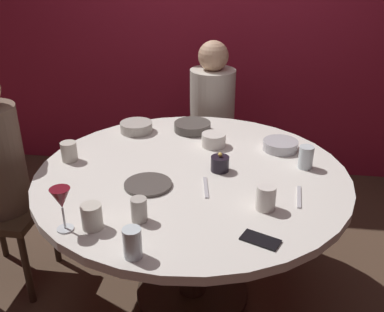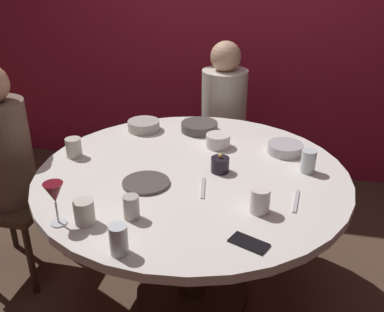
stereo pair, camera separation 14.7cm
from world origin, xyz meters
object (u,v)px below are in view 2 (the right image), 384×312
at_px(candle_holder, 220,165).
at_px(bowl_salad_center, 199,127).
at_px(seated_diner_back, 224,108).
at_px(cup_near_candle, 119,240).
at_px(wine_glass, 54,195).
at_px(cup_far_edge, 260,200).
at_px(cup_by_right_diner, 308,161).
at_px(cup_center_front, 131,207).
at_px(dinner_plate, 146,183).
at_px(cup_by_left_diner, 74,148).
at_px(bowl_serving_large, 285,148).
at_px(cell_phone, 249,243).
at_px(bowl_small_white, 144,125).
at_px(bowl_sauce_side, 218,141).
at_px(cup_beside_wine, 84,212).
at_px(dining_table, 192,196).
at_px(seated_diner_left, 3,154).

distance_m(candle_holder, bowl_salad_center, 0.51).
bearing_deg(seated_diner_back, cup_near_candle, -3.93).
bearing_deg(wine_glass, cup_far_edge, 18.46).
relative_size(cup_by_right_diner, cup_center_front, 1.13).
bearing_deg(cup_center_front, bowl_salad_center, 85.11).
relative_size(candle_holder, dinner_plate, 0.44).
xyz_separation_m(cup_by_left_diner, cup_center_front, (0.47, -0.47, -0.00)).
xyz_separation_m(seated_diner_back, bowl_salad_center, (-0.07, -0.51, 0.06)).
bearing_deg(bowl_serving_large, cup_far_edge, -98.18).
distance_m(cell_phone, cup_by_right_diner, 0.65).
bearing_deg(cup_by_left_diner, cup_near_candle, -53.70).
bearing_deg(seated_diner_back, bowl_small_white, -33.80).
xyz_separation_m(bowl_sauce_side, cup_by_left_diner, (-0.69, -0.27, 0.01)).
bearing_deg(candle_holder, cup_beside_wine, -129.42).
relative_size(dinner_plate, cup_center_front, 2.20).
relative_size(dinner_plate, cup_by_right_diner, 1.94).
relative_size(dining_table, bowl_salad_center, 7.05).
height_order(seated_diner_back, cup_beside_wine, seated_diner_back).
xyz_separation_m(bowl_sauce_side, cup_center_front, (-0.22, -0.74, 0.01)).
distance_m(seated_diner_back, cup_by_left_diner, 1.16).
height_order(cup_center_front, cup_far_edge, cup_far_edge).
relative_size(seated_diner_left, cup_near_candle, 10.87).
relative_size(dining_table, cup_beside_wine, 14.90).
xyz_separation_m(seated_diner_back, cup_center_front, (-0.15, -1.45, 0.08)).
relative_size(candle_holder, wine_glass, 0.53).
distance_m(dining_table, bowl_small_white, 0.61).
height_order(seated_diner_back, cup_far_edge, seated_diner_back).
bearing_deg(cup_near_candle, cup_by_right_diner, 49.76).
distance_m(wine_glass, cup_far_edge, 0.79).
xyz_separation_m(cup_near_candle, cup_by_right_diner, (0.65, 0.76, -0.00)).
height_order(candle_holder, bowl_sauce_side, candle_holder).
relative_size(dinner_plate, cell_phone, 1.52).
height_order(bowl_salad_center, cup_beside_wine, cup_beside_wine).
xyz_separation_m(bowl_small_white, cup_near_candle, (0.27, -1.09, 0.03)).
bearing_deg(dining_table, dinner_plate, -136.34).
bearing_deg(cup_beside_wine, seated_diner_back, 78.50).
bearing_deg(seated_diner_left, cup_by_right_diner, 4.17).
bearing_deg(cup_by_left_diner, bowl_small_white, 60.22).
bearing_deg(cup_near_candle, bowl_small_white, 103.77).
relative_size(wine_glass, dinner_plate, 0.83).
bearing_deg(dining_table, seated_diner_left, 180.00).
xyz_separation_m(dinner_plate, cup_far_edge, (0.51, -0.12, 0.05)).
bearing_deg(cup_by_right_diner, bowl_salad_center, 147.23).
height_order(cell_phone, cup_by_left_diner, cup_by_left_diner).
xyz_separation_m(dining_table, cup_near_candle, (-0.11, -0.65, 0.19)).
relative_size(bowl_serving_large, cup_near_candle, 1.62).
bearing_deg(cup_by_right_diner, cup_beside_wine, -143.64).
height_order(bowl_salad_center, cup_near_candle, cup_near_candle).
height_order(dining_table, cup_near_candle, cup_near_candle).
bearing_deg(candle_holder, seated_diner_back, 97.48).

